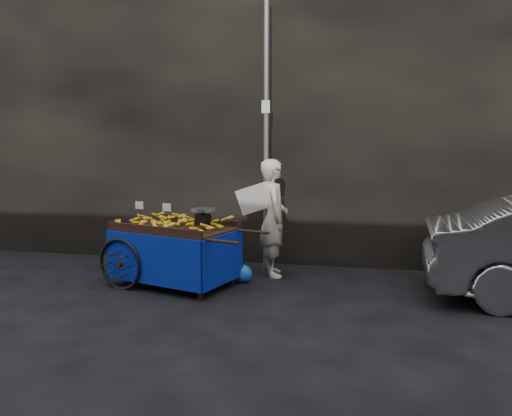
# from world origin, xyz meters

# --- Properties ---
(ground) EXTENTS (80.00, 80.00, 0.00)m
(ground) POSITION_xyz_m (0.00, 0.00, 0.00)
(ground) COLOR black
(ground) RESTS_ON ground
(building_wall) EXTENTS (13.50, 2.00, 5.00)m
(building_wall) POSITION_xyz_m (0.39, 2.60, 2.50)
(building_wall) COLOR black
(building_wall) RESTS_ON ground
(street_pole) EXTENTS (0.12, 0.10, 4.00)m
(street_pole) POSITION_xyz_m (0.30, 1.30, 2.01)
(street_pole) COLOR slate
(street_pole) RESTS_ON ground
(banana_cart) EXTENTS (2.25, 1.49, 1.13)m
(banana_cart) POSITION_xyz_m (-0.77, 0.21, 0.69)
(banana_cart) COLOR black
(banana_cart) RESTS_ON ground
(vendor) EXTENTS (0.81, 0.69, 1.66)m
(vendor) POSITION_xyz_m (0.48, 0.92, 0.83)
(vendor) COLOR beige
(vendor) RESTS_ON ground
(plastic_bag) EXTENTS (0.27, 0.22, 0.25)m
(plastic_bag) POSITION_xyz_m (0.12, 0.46, 0.12)
(plastic_bag) COLOR blue
(plastic_bag) RESTS_ON ground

